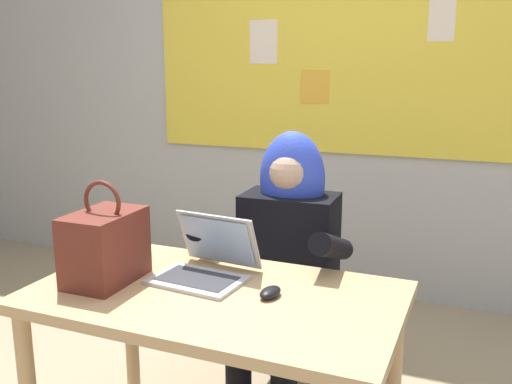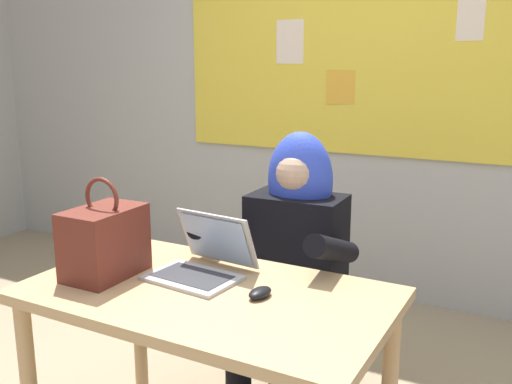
# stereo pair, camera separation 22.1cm
# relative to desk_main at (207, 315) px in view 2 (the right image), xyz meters

# --- Properties ---
(wall_back_bulletin) EXTENTS (6.38, 2.16, 2.82)m
(wall_back_bulletin) POSITION_rel_desk_main_xyz_m (-0.11, 1.98, 0.78)
(wall_back_bulletin) COLOR #B2B2AD
(wall_back_bulletin) RESTS_ON ground
(desk_main) EXTENTS (1.30, 0.76, 0.74)m
(desk_main) POSITION_rel_desk_main_xyz_m (0.00, 0.00, 0.00)
(desk_main) COLOR tan
(desk_main) RESTS_ON ground
(chair_at_desk) EXTENTS (0.42, 0.42, 0.88)m
(chair_at_desk) POSITION_rel_desk_main_xyz_m (0.05, 0.73, -0.16)
(chair_at_desk) COLOR black
(chair_at_desk) RESTS_ON ground
(person_costumed) EXTENTS (0.60, 0.61, 1.23)m
(person_costumed) POSITION_rel_desk_main_xyz_m (0.05, 0.61, 0.08)
(person_costumed) COLOR black
(person_costumed) RESTS_ON ground
(laptop) EXTENTS (0.36, 0.35, 0.23)m
(laptop) POSITION_rel_desk_main_xyz_m (-0.09, 0.12, 0.15)
(laptop) COLOR #B7B7BC
(laptop) RESTS_ON desk_main
(computer_mouse) EXTENTS (0.07, 0.11, 0.03)m
(computer_mouse) POSITION_rel_desk_main_xyz_m (0.20, 0.03, 0.11)
(computer_mouse) COLOR black
(computer_mouse) RESTS_ON desk_main
(handbag) EXTENTS (0.20, 0.30, 0.38)m
(handbag) POSITION_rel_desk_main_xyz_m (-0.41, -0.06, 0.23)
(handbag) COLOR maroon
(handbag) RESTS_ON desk_main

